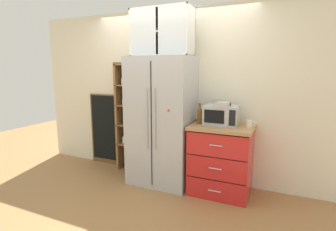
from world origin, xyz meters
TOP-DOWN VIEW (x-y plane):
  - ground_plane at (0.00, 0.00)m, footprint 10.57×10.57m
  - wall_back_cream at (0.00, 0.40)m, footprint 4.88×0.10m
  - refrigerator at (0.00, 0.03)m, footprint 0.90×0.66m
  - pantry_shelf_column at (-0.70, 0.29)m, footprint 0.45×0.26m
  - counter_cabinet at (0.88, 0.05)m, footprint 0.81×0.64m
  - microwave at (0.85, 0.09)m, footprint 0.44×0.33m
  - coffee_maker at (0.88, 0.05)m, footprint 0.17×0.20m
  - mug_cream at (1.22, 0.06)m, footprint 0.11×0.07m
  - mug_sage at (0.88, 0.03)m, footprint 0.11×0.08m
  - bottle_amber at (0.57, 0.04)m, footprint 0.06×0.06m
  - bottle_clear at (0.88, 0.05)m, footprint 0.06×0.06m
  - upper_cabinet at (0.00, 0.08)m, footprint 0.86×0.32m
  - chalkboard_menu at (-1.24, 0.33)m, footprint 0.60×0.04m

SIDE VIEW (x-z plane):
  - ground_plane at x=0.00m, z-range 0.00..0.00m
  - counter_cabinet at x=0.88m, z-range 0.00..0.94m
  - chalkboard_menu at x=-1.24m, z-range 0.00..1.24m
  - pantry_shelf_column at x=-0.70m, z-range 0.02..1.80m
  - refrigerator at x=0.00m, z-range 0.00..1.84m
  - mug_cream at x=1.22m, z-range 0.94..1.03m
  - mug_sage at x=0.88m, z-range 0.94..1.03m
  - bottle_amber at x=0.57m, z-range 0.92..1.20m
  - bottle_clear at x=0.88m, z-range 0.92..1.20m
  - microwave at x=0.85m, z-range 0.94..1.20m
  - coffee_maker at x=0.88m, z-range 0.94..1.25m
  - wall_back_cream at x=0.00m, z-range 0.00..2.55m
  - upper_cabinet at x=0.00m, z-range 1.84..2.49m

